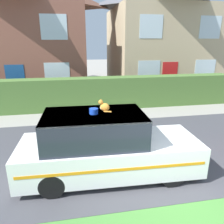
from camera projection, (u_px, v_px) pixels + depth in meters
road_strip at (145, 147)px, 7.13m from camera, size 28.00×5.30×0.01m
garden_hedge at (90, 93)px, 11.05m from camera, size 15.15×0.88×1.58m
police_car at (105, 147)px, 5.46m from camera, size 4.51×1.79×1.79m
cat at (104, 106)px, 4.90m from camera, size 0.27×0.25×0.27m
house_left at (25, 31)px, 14.27m from camera, size 7.92×6.61×7.71m
house_right at (160, 35)px, 16.11m from camera, size 7.18×6.97×7.42m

